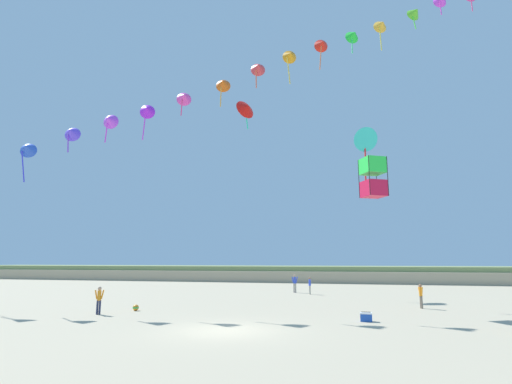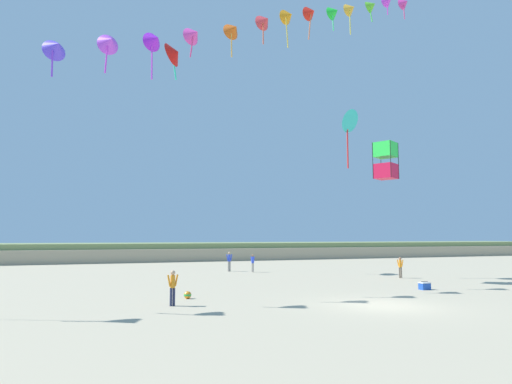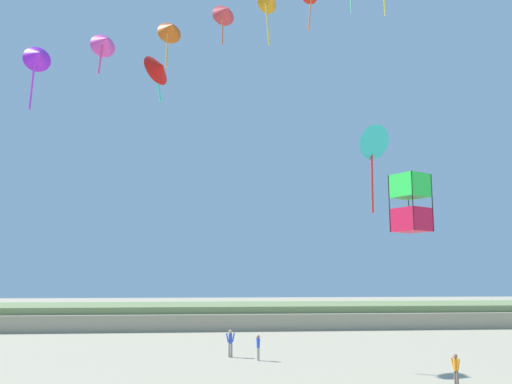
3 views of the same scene
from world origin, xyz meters
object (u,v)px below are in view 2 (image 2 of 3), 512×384
at_px(large_kite_low_lead, 175,53).
at_px(beach_cooler, 425,286).
at_px(large_kite_high_solo, 386,161).
at_px(large_kite_mid_trail, 347,121).
at_px(person_mid_center, 253,262).
at_px(person_far_right, 173,285).
at_px(person_far_left, 400,266).
at_px(beach_ball, 188,295).
at_px(person_near_right, 229,260).

distance_m(large_kite_low_lead, beach_cooler, 28.01).
bearing_deg(large_kite_high_solo, large_kite_low_lead, 132.18).
bearing_deg(beach_cooler, large_kite_mid_trail, 86.55).
xyz_separation_m(person_mid_center, person_far_right, (-9.81, -16.51, 0.01)).
bearing_deg(person_mid_center, beach_cooler, -73.36).
bearing_deg(large_kite_low_lead, large_kite_mid_trail, -37.87).
xyz_separation_m(person_mid_center, person_far_left, (8.06, -9.01, 0.01)).
bearing_deg(beach_ball, person_mid_center, 58.95).
bearing_deg(person_far_right, person_mid_center, 59.27).
height_order(large_kite_high_solo, beach_ball, large_kite_high_solo).
bearing_deg(person_near_right, person_far_left, -47.51).
distance_m(person_far_right, beach_ball, 2.43).
distance_m(person_mid_center, large_kite_low_lead, 19.37).
relative_size(person_near_right, beach_cooler, 2.91).
distance_m(large_kite_mid_trail, beach_cooler, 14.40).
bearing_deg(large_kite_low_lead, person_mid_center, -17.77).
relative_size(person_near_right, large_kite_low_lead, 0.47).
relative_size(person_near_right, person_mid_center, 1.12).
relative_size(person_far_left, large_kite_low_lead, 0.42).
xyz_separation_m(person_far_left, large_kite_low_lead, (-14.59, 11.10, 18.11)).
bearing_deg(large_kite_mid_trail, person_near_right, 128.32).
distance_m(large_kite_high_solo, beach_cooler, 9.02).
bearing_deg(person_near_right, person_mid_center, -43.94).
bearing_deg(beach_cooler, large_kite_low_lead, 122.42).
height_order(person_near_right, large_kite_low_lead, large_kite_low_lead).
height_order(person_far_left, beach_ball, person_far_left).
distance_m(person_far_left, large_kite_mid_trail, 11.53).
height_order(person_far_left, large_kite_low_lead, large_kite_low_lead).
xyz_separation_m(large_kite_low_lead, large_kite_mid_trail, (11.66, -9.07, -7.14)).
bearing_deg(person_near_right, person_far_right, -114.47).
xyz_separation_m(person_near_right, person_far_right, (-8.21, -18.04, -0.09)).
relative_size(large_kite_low_lead, beach_cooler, 6.16).
xyz_separation_m(person_far_left, beach_cooler, (-3.44, -6.45, -0.66)).
distance_m(large_kite_low_lead, large_kite_high_solo, 20.91).
relative_size(person_mid_center, large_kite_low_lead, 0.42).
xyz_separation_m(person_far_left, beach_ball, (-16.77, -5.45, -0.69)).
height_order(person_mid_center, large_kite_high_solo, large_kite_high_solo).
bearing_deg(large_kite_high_solo, beach_ball, -166.80).
xyz_separation_m(large_kite_low_lead, large_kite_high_solo, (11.99, -13.23, -10.89)).
bearing_deg(large_kite_low_lead, beach_ball, -97.48).
relative_size(person_near_right, beach_ball, 4.64).
relative_size(person_near_right, large_kite_high_solo, 0.68).
bearing_deg(large_kite_low_lead, beach_cooler, -57.58).
xyz_separation_m(beach_cooler, beach_ball, (-13.32, 1.00, -0.03)).
height_order(person_near_right, beach_ball, person_near_right).
relative_size(person_near_right, large_kite_mid_trail, 0.36).
distance_m(person_mid_center, person_far_left, 12.09).
xyz_separation_m(person_near_right, large_kite_low_lead, (-4.93, 0.55, 18.01)).
height_order(person_near_right, large_kite_high_solo, large_kite_high_solo).
distance_m(person_near_right, large_kite_low_lead, 18.68).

